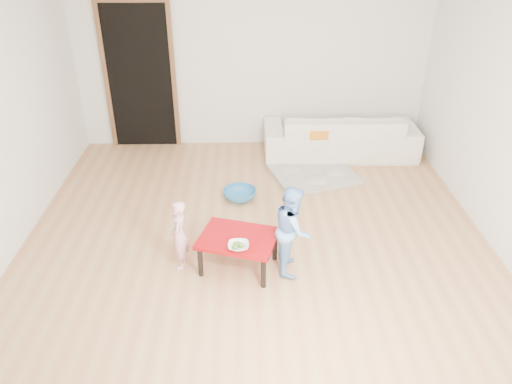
{
  "coord_description": "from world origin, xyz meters",
  "views": [
    {
      "loc": [
        -0.09,
        -4.55,
        3.12
      ],
      "look_at": [
        0.0,
        -0.2,
        0.65
      ],
      "focal_mm": 35.0,
      "sensor_mm": 36.0,
      "label": 1
    }
  ],
  "objects_px": {
    "child_pink": "(179,235)",
    "basin": "(240,194)",
    "red_table": "(238,252)",
    "sofa": "(340,134)",
    "bowl": "(238,246)",
    "child_blue": "(293,229)"
  },
  "relations": [
    {
      "from": "sofa",
      "to": "child_pink",
      "type": "height_order",
      "value": "child_pink"
    },
    {
      "from": "child_pink",
      "to": "sofa",
      "type": "bearing_deg",
      "value": 140.71
    },
    {
      "from": "sofa",
      "to": "child_pink",
      "type": "distance_m",
      "value": 3.27
    },
    {
      "from": "red_table",
      "to": "basin",
      "type": "distance_m",
      "value": 1.35
    },
    {
      "from": "red_table",
      "to": "bowl",
      "type": "bearing_deg",
      "value": -88.41
    },
    {
      "from": "bowl",
      "to": "child_blue",
      "type": "distance_m",
      "value": 0.55
    },
    {
      "from": "child_blue",
      "to": "bowl",
      "type": "bearing_deg",
      "value": 112.52
    },
    {
      "from": "bowl",
      "to": "basin",
      "type": "distance_m",
      "value": 1.57
    },
    {
      "from": "child_pink",
      "to": "red_table",
      "type": "bearing_deg",
      "value": 84.52
    },
    {
      "from": "bowl",
      "to": "basin",
      "type": "bearing_deg",
      "value": 90.25
    },
    {
      "from": "red_table",
      "to": "child_pink",
      "type": "height_order",
      "value": "child_pink"
    },
    {
      "from": "basin",
      "to": "red_table",
      "type": "bearing_deg",
      "value": -89.94
    },
    {
      "from": "sofa",
      "to": "child_pink",
      "type": "xyz_separation_m",
      "value": [
        -2.01,
        -2.58,
        0.05
      ]
    },
    {
      "from": "bowl",
      "to": "sofa",
      "type": "bearing_deg",
      "value": 63.09
    },
    {
      "from": "child_blue",
      "to": "basin",
      "type": "relative_size",
      "value": 2.22
    },
    {
      "from": "child_blue",
      "to": "sofa",
      "type": "bearing_deg",
      "value": -15.08
    },
    {
      "from": "sofa",
      "to": "child_blue",
      "type": "relative_size",
      "value": 2.37
    },
    {
      "from": "sofa",
      "to": "basin",
      "type": "xyz_separation_m",
      "value": [
        -1.43,
        -1.28,
        -0.25
      ]
    },
    {
      "from": "child_pink",
      "to": "basin",
      "type": "xyz_separation_m",
      "value": [
        0.57,
        1.3,
        -0.3
      ]
    },
    {
      "from": "bowl",
      "to": "child_pink",
      "type": "distance_m",
      "value": 0.63
    },
    {
      "from": "basin",
      "to": "bowl",
      "type": "bearing_deg",
      "value": -89.75
    },
    {
      "from": "red_table",
      "to": "bowl",
      "type": "height_order",
      "value": "bowl"
    }
  ]
}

